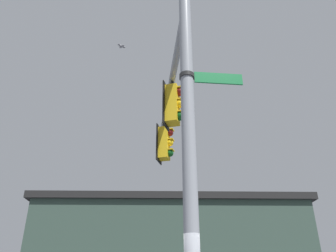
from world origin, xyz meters
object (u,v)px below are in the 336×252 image
(traffic_light_nearest_pole, at_px, (173,105))
(street_name_sign, at_px, (203,78))
(bird_flying, at_px, (122,46))
(traffic_light_mid_inner, at_px, (165,143))

(traffic_light_nearest_pole, distance_m, street_name_sign, 2.48)
(traffic_light_nearest_pole, relative_size, bird_flying, 4.63)
(street_name_sign, bearing_deg, traffic_light_nearest_pole, -152.42)
(traffic_light_nearest_pole, bearing_deg, traffic_light_mid_inner, -159.10)
(traffic_light_mid_inner, relative_size, street_name_sign, 1.20)
(traffic_light_mid_inner, distance_m, street_name_sign, 4.84)
(traffic_light_nearest_pole, bearing_deg, bird_flying, -107.64)
(traffic_light_nearest_pole, relative_size, traffic_light_mid_inner, 1.00)
(traffic_light_nearest_pole, relative_size, street_name_sign, 1.20)
(traffic_light_mid_inner, distance_m, bird_flying, 3.34)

